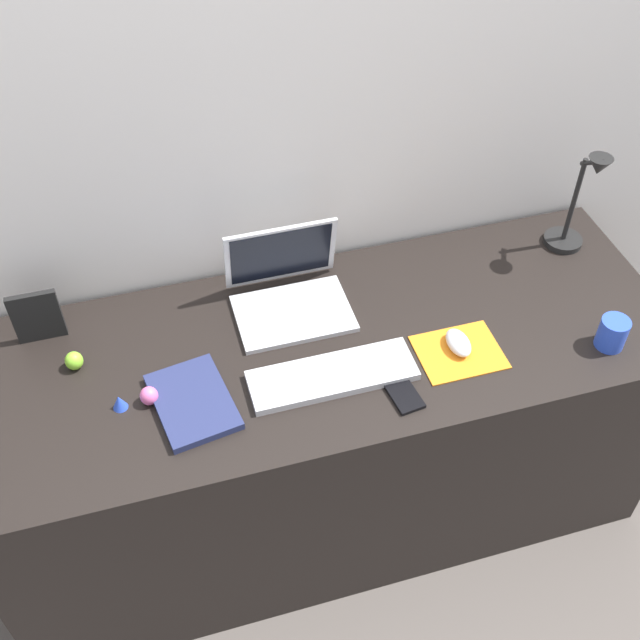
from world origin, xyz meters
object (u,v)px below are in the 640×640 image
(laptop, at_px, (288,287))
(toy_figurine_lime, at_px, (74,361))
(coffee_mug, at_px, (612,333))
(keyboard, at_px, (332,375))
(toy_figurine_pink, at_px, (149,396))
(picture_frame, at_px, (37,317))
(notebook_pad, at_px, (193,402))
(cell_phone, at_px, (402,392))
(desk_lamp, at_px, (579,204))
(toy_figurine_blue, at_px, (119,402))
(mouse, at_px, (458,343))

(laptop, relative_size, toy_figurine_lime, 6.17)
(laptop, height_order, coffee_mug, laptop)
(keyboard, xyz_separation_m, toy_figurine_pink, (-0.44, 0.05, 0.01))
(laptop, relative_size, picture_frame, 2.00)
(toy_figurine_lime, relative_size, toy_figurine_pink, 1.02)
(notebook_pad, relative_size, toy_figurine_pink, 5.03)
(laptop, distance_m, cell_phone, 0.43)
(notebook_pad, height_order, picture_frame, picture_frame)
(picture_frame, bearing_deg, cell_phone, -27.62)
(desk_lamp, height_order, toy_figurine_blue, desk_lamp)
(desk_lamp, height_order, picture_frame, desk_lamp)
(mouse, height_order, toy_figurine_lime, toy_figurine_lime)
(notebook_pad, bearing_deg, cell_phone, -21.22)
(keyboard, relative_size, cell_phone, 3.20)
(cell_phone, relative_size, picture_frame, 0.85)
(toy_figurine_pink, bearing_deg, keyboard, -6.34)
(notebook_pad, bearing_deg, laptop, 33.22)
(mouse, xyz_separation_m, toy_figurine_lime, (-0.93, 0.20, 0.00))
(desk_lamp, relative_size, picture_frame, 2.19)
(mouse, xyz_separation_m, notebook_pad, (-0.67, 0.01, -0.01))
(desk_lamp, height_order, notebook_pad, desk_lamp)
(keyboard, xyz_separation_m, mouse, (0.33, 0.01, 0.01))
(laptop, bearing_deg, toy_figurine_lime, -171.83)
(mouse, bearing_deg, laptop, 142.33)
(keyboard, distance_m, desk_lamp, 0.85)
(mouse, distance_m, notebook_pad, 0.67)
(keyboard, bearing_deg, mouse, 1.06)
(toy_figurine_blue, bearing_deg, picture_frame, 120.09)
(desk_lamp, distance_m, toy_figurine_lime, 1.40)
(coffee_mug, xyz_separation_m, toy_figurine_lime, (-1.30, 0.30, -0.02))
(mouse, relative_size, notebook_pad, 0.40)
(toy_figurine_pink, bearing_deg, laptop, 31.17)
(mouse, bearing_deg, toy_figurine_lime, 167.66)
(picture_frame, height_order, toy_figurine_blue, picture_frame)
(cell_phone, relative_size, coffee_mug, 1.52)
(notebook_pad, bearing_deg, picture_frame, 126.59)
(coffee_mug, relative_size, toy_figurine_pink, 1.77)
(laptop, relative_size, cell_phone, 2.34)
(mouse, height_order, cell_phone, mouse)
(laptop, xyz_separation_m, notebook_pad, (-0.30, -0.28, -0.04))
(toy_figurine_lime, xyz_separation_m, toy_figurine_pink, (0.16, -0.16, -0.00))
(toy_figurine_lime, bearing_deg, notebook_pad, -37.16)
(mouse, relative_size, toy_figurine_blue, 2.44)
(laptop, bearing_deg, desk_lamp, -0.64)
(notebook_pad, relative_size, picture_frame, 1.60)
(picture_frame, bearing_deg, notebook_pad, -44.33)
(coffee_mug, relative_size, toy_figurine_blue, 2.15)
(toy_figurine_lime, bearing_deg, mouse, -12.34)
(cell_phone, xyz_separation_m, toy_figurine_lime, (-0.74, 0.30, 0.02))
(cell_phone, height_order, picture_frame, picture_frame)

